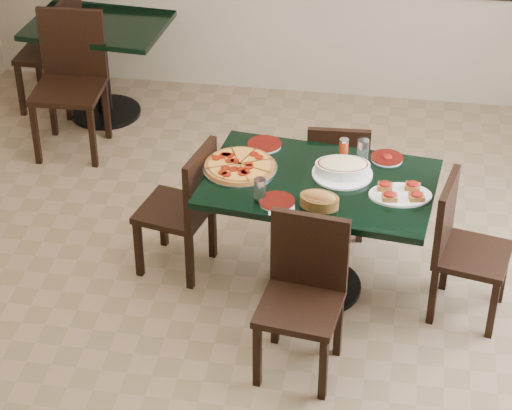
% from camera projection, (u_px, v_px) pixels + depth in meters
% --- Properties ---
extents(floor, '(5.50, 5.50, 0.00)m').
position_uv_depth(floor, '(248.00, 310.00, 5.72)').
color(floor, '#82674B').
rests_on(floor, ground).
extents(room_shell, '(5.50, 5.50, 5.50)m').
position_uv_depth(room_shell, '(449.00, 12.00, 6.35)').
color(room_shell, silver).
rests_on(room_shell, floor).
extents(main_table, '(1.34, 0.95, 0.75)m').
position_uv_depth(main_table, '(318.00, 208.00, 5.58)').
color(main_table, black).
rests_on(main_table, floor).
extents(back_table, '(1.04, 0.80, 0.75)m').
position_uv_depth(back_table, '(100.00, 51.00, 7.37)').
color(back_table, black).
rests_on(back_table, floor).
extents(chair_far, '(0.39, 0.39, 0.80)m').
position_uv_depth(chair_far, '(337.00, 173.00, 6.12)').
color(chair_far, black).
rests_on(chair_far, floor).
extents(chair_near, '(0.46, 0.46, 0.87)m').
position_uv_depth(chair_near, '(304.00, 288.00, 5.12)').
color(chair_near, black).
rests_on(chair_near, floor).
extents(chair_right, '(0.47, 0.47, 0.84)m').
position_uv_depth(chair_right, '(461.00, 243.00, 5.48)').
color(chair_right, black).
rests_on(chair_right, floor).
extents(chair_left, '(0.47, 0.47, 0.84)m').
position_uv_depth(chair_left, '(186.00, 204.00, 5.80)').
color(chair_left, black).
rests_on(chair_left, floor).
extents(back_chair_near, '(0.48, 0.48, 1.00)m').
position_uv_depth(back_chair_near, '(71.00, 74.00, 6.98)').
color(back_chair_near, black).
rests_on(back_chair_near, floor).
extents(back_chair_left, '(0.45, 0.45, 0.93)m').
position_uv_depth(back_chair_left, '(59.00, 45.00, 7.47)').
color(back_chair_left, black).
rests_on(back_chair_left, floor).
extents(pepperoni_pizza, '(0.42, 0.42, 0.04)m').
position_uv_depth(pepperoni_pizza, '(240.00, 166.00, 5.57)').
color(pepperoni_pizza, silver).
rests_on(pepperoni_pizza, main_table).
extents(lasagna_casserole, '(0.34, 0.34, 0.09)m').
position_uv_depth(lasagna_casserole, '(343.00, 168.00, 5.50)').
color(lasagna_casserole, white).
rests_on(lasagna_casserole, main_table).
extents(bread_basket, '(0.23, 0.18, 0.09)m').
position_uv_depth(bread_basket, '(319.00, 200.00, 5.25)').
color(bread_basket, brown).
rests_on(bread_basket, main_table).
extents(bruschetta_platter, '(0.37, 0.28, 0.05)m').
position_uv_depth(bruschetta_platter, '(401.00, 193.00, 5.33)').
color(bruschetta_platter, white).
rests_on(bruschetta_platter, main_table).
extents(side_plate_near, '(0.19, 0.19, 0.02)m').
position_uv_depth(side_plate_near, '(277.00, 202.00, 5.29)').
color(side_plate_near, white).
rests_on(side_plate_near, main_table).
extents(side_plate_far_r, '(0.19, 0.19, 0.03)m').
position_uv_depth(side_plate_far_r, '(387.00, 158.00, 5.66)').
color(side_plate_far_r, white).
rests_on(side_plate_far_r, main_table).
extents(side_plate_far_l, '(0.20, 0.20, 0.02)m').
position_uv_depth(side_plate_far_l, '(265.00, 144.00, 5.79)').
color(side_plate_far_l, white).
rests_on(side_plate_far_l, main_table).
extents(napkin_setting, '(0.15, 0.15, 0.01)m').
position_uv_depth(napkin_setting, '(282.00, 208.00, 5.25)').
color(napkin_setting, white).
rests_on(napkin_setting, main_table).
extents(water_glass_a, '(0.07, 0.07, 0.14)m').
position_uv_depth(water_glass_a, '(363.00, 151.00, 5.60)').
color(water_glass_a, white).
rests_on(water_glass_a, main_table).
extents(water_glass_b, '(0.06, 0.06, 0.14)m').
position_uv_depth(water_glass_b, '(260.00, 190.00, 5.27)').
color(water_glass_b, white).
rests_on(water_glass_b, main_table).
extents(pepper_shaker, '(0.05, 0.05, 0.09)m').
position_uv_depth(pepper_shaker, '(344.00, 146.00, 5.69)').
color(pepper_shaker, '#B23E13').
rests_on(pepper_shaker, main_table).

